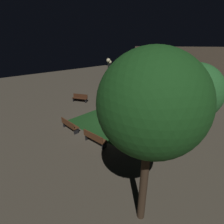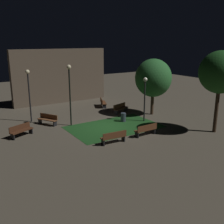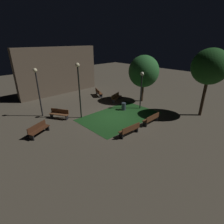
{
  "view_description": "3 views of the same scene",
  "coord_description": "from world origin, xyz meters",
  "px_view_note": "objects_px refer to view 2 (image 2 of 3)",
  "views": [
    {
      "loc": [
        8.53,
        -9.48,
        6.16
      ],
      "look_at": [
        0.25,
        -0.28,
        1.08
      ],
      "focal_mm": 26.31,
      "sensor_mm": 36.0,
      "label": 1
    },
    {
      "loc": [
        -10.64,
        -17.45,
        6.85
      ],
      "look_at": [
        1.05,
        0.79,
        0.94
      ],
      "focal_mm": 42.18,
      "sensor_mm": 36.0,
      "label": 2
    },
    {
      "loc": [
        -10.42,
        -10.76,
        6.82
      ],
      "look_at": [
        -0.77,
        -0.67,
        0.94
      ],
      "focal_mm": 27.82,
      "sensor_mm": 36.0,
      "label": 3
    }
  ],
  "objects_px": {
    "bench_back_row": "(48,119)",
    "lamp_post_plaza_east": "(70,85)",
    "bench_by_lamp": "(21,130)",
    "tree_tall_center": "(153,78)",
    "lamp_post_near_wall": "(145,91)",
    "bench_near_trees": "(114,137)",
    "trash_bin": "(123,117)",
    "bench_front_right": "(120,108)",
    "bench_lawn_edge": "(146,130)",
    "tree_left_canopy": "(220,73)",
    "bench_path_side": "(103,102)",
    "lamp_post_path_center": "(29,87)"
  },
  "relations": [
    {
      "from": "tree_left_canopy",
      "to": "trash_bin",
      "type": "xyz_separation_m",
      "value": [
        -4.39,
        6.03,
        -4.2
      ]
    },
    {
      "from": "bench_by_lamp",
      "to": "trash_bin",
      "type": "bearing_deg",
      "value": -6.93
    },
    {
      "from": "lamp_post_path_center",
      "to": "tree_tall_center",
      "type": "bearing_deg",
      "value": -20.5
    },
    {
      "from": "bench_lawn_edge",
      "to": "lamp_post_plaza_east",
      "type": "height_order",
      "value": "lamp_post_plaza_east"
    },
    {
      "from": "bench_lawn_edge",
      "to": "bench_back_row",
      "type": "xyz_separation_m",
      "value": [
        -5.2,
        6.55,
        0.0
      ]
    },
    {
      "from": "bench_path_side",
      "to": "bench_near_trees",
      "type": "bearing_deg",
      "value": -116.53
    },
    {
      "from": "bench_lawn_edge",
      "to": "bench_back_row",
      "type": "relative_size",
      "value": 1.01
    },
    {
      "from": "bench_by_lamp",
      "to": "lamp_post_near_wall",
      "type": "bearing_deg",
      "value": -10.79
    },
    {
      "from": "bench_front_right",
      "to": "tree_tall_center",
      "type": "bearing_deg",
      "value": -42.53
    },
    {
      "from": "tree_tall_center",
      "to": "bench_front_right",
      "type": "bearing_deg",
      "value": 137.47
    },
    {
      "from": "tree_left_canopy",
      "to": "trash_bin",
      "type": "bearing_deg",
      "value": 126.04
    },
    {
      "from": "bench_near_trees",
      "to": "trash_bin",
      "type": "distance_m",
      "value": 5.18
    },
    {
      "from": "bench_path_side",
      "to": "trash_bin",
      "type": "height_order",
      "value": "bench_path_side"
    },
    {
      "from": "tree_left_canopy",
      "to": "lamp_post_plaza_east",
      "type": "xyz_separation_m",
      "value": [
        -8.67,
        7.48,
        -1.23
      ]
    },
    {
      "from": "tree_left_canopy",
      "to": "lamp_post_near_wall",
      "type": "height_order",
      "value": "tree_left_canopy"
    },
    {
      "from": "bench_path_side",
      "to": "tree_left_canopy",
      "type": "relative_size",
      "value": 0.3
    },
    {
      "from": "bench_near_trees",
      "to": "bench_front_right",
      "type": "bearing_deg",
      "value": 52.33
    },
    {
      "from": "bench_back_row",
      "to": "bench_path_side",
      "type": "bearing_deg",
      "value": 21.91
    },
    {
      "from": "bench_lawn_edge",
      "to": "tree_left_canopy",
      "type": "xyz_separation_m",
      "value": [
        5.02,
        -2.19,
        4.11
      ]
    },
    {
      "from": "bench_path_side",
      "to": "lamp_post_path_center",
      "type": "xyz_separation_m",
      "value": [
        -7.97,
        -1.19,
        2.59
      ]
    },
    {
      "from": "bench_near_trees",
      "to": "bench_by_lamp",
      "type": "distance_m",
      "value": 6.97
    },
    {
      "from": "bench_back_row",
      "to": "bench_path_side",
      "type": "distance_m",
      "value": 7.59
    },
    {
      "from": "bench_front_right",
      "to": "lamp_post_near_wall",
      "type": "bearing_deg",
      "value": -87.07
    },
    {
      "from": "lamp_post_near_wall",
      "to": "lamp_post_plaza_east",
      "type": "xyz_separation_m",
      "value": [
        -5.89,
        2.34,
        0.69
      ]
    },
    {
      "from": "tree_left_canopy",
      "to": "trash_bin",
      "type": "distance_m",
      "value": 8.56
    },
    {
      "from": "bench_by_lamp",
      "to": "tree_tall_center",
      "type": "relative_size",
      "value": 0.35
    },
    {
      "from": "tree_tall_center",
      "to": "trash_bin",
      "type": "distance_m",
      "value": 4.82
    },
    {
      "from": "lamp_post_near_wall",
      "to": "lamp_post_path_center",
      "type": "bearing_deg",
      "value": 147.91
    },
    {
      "from": "lamp_post_path_center",
      "to": "lamp_post_plaza_east",
      "type": "bearing_deg",
      "value": -49.61
    },
    {
      "from": "bench_front_right",
      "to": "trash_bin",
      "type": "bearing_deg",
      "value": -119.58
    },
    {
      "from": "bench_near_trees",
      "to": "lamp_post_plaza_east",
      "type": "distance_m",
      "value": 6.07
    },
    {
      "from": "bench_path_side",
      "to": "tree_left_canopy",
      "type": "xyz_separation_m",
      "value": [
        3.18,
        -11.57,
        4.11
      ]
    },
    {
      "from": "bench_by_lamp",
      "to": "bench_path_side",
      "type": "bearing_deg",
      "value": 25.04
    },
    {
      "from": "bench_lawn_edge",
      "to": "bench_front_right",
      "type": "height_order",
      "value": "same"
    },
    {
      "from": "bench_front_right",
      "to": "lamp_post_near_wall",
      "type": "distance_m",
      "value": 4.05
    },
    {
      "from": "bench_front_right",
      "to": "bench_back_row",
      "type": "xyz_separation_m",
      "value": [
        -7.26,
        0.2,
        0.0
      ]
    },
    {
      "from": "tree_tall_center",
      "to": "tree_left_canopy",
      "type": "distance_m",
      "value": 6.61
    },
    {
      "from": "bench_back_row",
      "to": "lamp_post_plaza_east",
      "type": "height_order",
      "value": "lamp_post_plaza_east"
    },
    {
      "from": "lamp_post_path_center",
      "to": "bench_near_trees",
      "type": "bearing_deg",
      "value": -68.15
    },
    {
      "from": "bench_by_lamp",
      "to": "bench_path_side",
      "type": "height_order",
      "value": "same"
    },
    {
      "from": "bench_lawn_edge",
      "to": "trash_bin",
      "type": "distance_m",
      "value": 3.89
    },
    {
      "from": "bench_back_row",
      "to": "bench_front_right",
      "type": "bearing_deg",
      "value": -1.59
    },
    {
      "from": "bench_by_lamp",
      "to": "lamp_post_near_wall",
      "type": "height_order",
      "value": "lamp_post_near_wall"
    },
    {
      "from": "tree_left_canopy",
      "to": "lamp_post_near_wall",
      "type": "relative_size",
      "value": 1.61
    },
    {
      "from": "bench_back_row",
      "to": "tree_left_canopy",
      "type": "relative_size",
      "value": 0.29
    },
    {
      "from": "bench_back_row",
      "to": "bench_path_side",
      "type": "xyz_separation_m",
      "value": [
        7.04,
        2.83,
        0.0
      ]
    },
    {
      "from": "bench_path_side",
      "to": "tree_tall_center",
      "type": "xyz_separation_m",
      "value": [
        2.46,
        -5.09,
        3.0
      ]
    },
    {
      "from": "bench_lawn_edge",
      "to": "bench_path_side",
      "type": "relative_size",
      "value": 0.98
    },
    {
      "from": "bench_back_row",
      "to": "bench_by_lamp",
      "type": "height_order",
      "value": "same"
    },
    {
      "from": "bench_front_right",
      "to": "lamp_post_path_center",
      "type": "height_order",
      "value": "lamp_post_path_center"
    }
  ]
}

